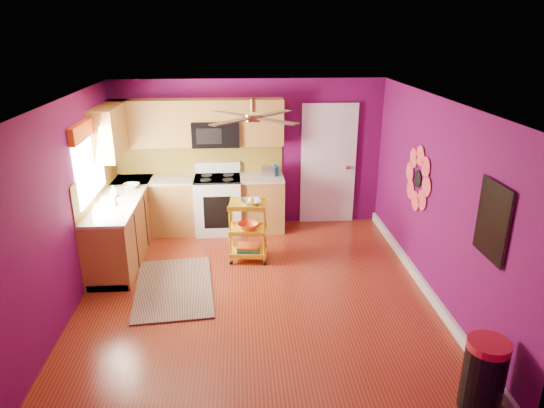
{
  "coord_description": "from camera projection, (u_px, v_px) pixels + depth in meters",
  "views": [
    {
      "loc": [
        -0.17,
        -5.52,
        3.3
      ],
      "look_at": [
        0.24,
        0.4,
        1.11
      ],
      "focal_mm": 32.0,
      "sensor_mm": 36.0,
      "label": 1
    }
  ],
  "objects": [
    {
      "name": "ground",
      "position": [
        256.0,
        295.0,
        6.32
      ],
      "size": [
        5.0,
        5.0,
        0.0
      ],
      "primitive_type": "plane",
      "color": "maroon",
      "rests_on": "ground"
    },
    {
      "name": "room_envelope",
      "position": [
        257.0,
        175.0,
        5.75
      ],
      "size": [
        4.54,
        5.04,
        2.52
      ],
      "color": "#5D0A4C",
      "rests_on": "ground"
    },
    {
      "name": "lower_cabinets",
      "position": [
        168.0,
        215.0,
        7.78
      ],
      "size": [
        2.81,
        2.31,
        0.94
      ],
      "color": "olive",
      "rests_on": "ground"
    },
    {
      "name": "electric_range",
      "position": [
        218.0,
        204.0,
        8.15
      ],
      "size": [
        0.76,
        0.66,
        1.13
      ],
      "color": "white",
      "rests_on": "ground"
    },
    {
      "name": "upper_cabinetry",
      "position": [
        171.0,
        127.0,
        7.65
      ],
      "size": [
        2.8,
        2.3,
        1.26
      ],
      "color": "olive",
      "rests_on": "ground"
    },
    {
      "name": "left_window",
      "position": [
        88.0,
        148.0,
        6.56
      ],
      "size": [
        0.08,
        1.35,
        1.08
      ],
      "color": "white",
      "rests_on": "ground"
    },
    {
      "name": "panel_door",
      "position": [
        328.0,
        166.0,
        8.36
      ],
      "size": [
        0.95,
        0.11,
        2.15
      ],
      "color": "white",
      "rests_on": "ground"
    },
    {
      "name": "right_wall_art",
      "position": [
        447.0,
        195.0,
        5.64
      ],
      "size": [
        0.04,
        2.74,
        1.04
      ],
      "color": "black",
      "rests_on": "ground"
    },
    {
      "name": "ceiling_fan",
      "position": [
        253.0,
        117.0,
        5.71
      ],
      "size": [
        1.01,
        1.01,
        0.26
      ],
      "color": "#BF8C3F",
      "rests_on": "ground"
    },
    {
      "name": "shag_rug",
      "position": [
        174.0,
        287.0,
        6.47
      ],
      "size": [
        1.15,
        1.72,
        0.02
      ],
      "primitive_type": "cube",
      "rotation": [
        0.0,
        0.0,
        0.1
      ],
      "color": "black",
      "rests_on": "ground"
    },
    {
      "name": "rolling_cart",
      "position": [
        249.0,
        228.0,
        7.09
      ],
      "size": [
        0.58,
        0.45,
        0.99
      ],
      "color": "yellow",
      "rests_on": "ground"
    },
    {
      "name": "trash_can",
      "position": [
        484.0,
        375.0,
        4.34
      ],
      "size": [
        0.46,
        0.47,
        0.72
      ],
      "color": "black",
      "rests_on": "ground"
    },
    {
      "name": "teal_kettle",
      "position": [
        273.0,
        171.0,
        8.09
      ],
      "size": [
        0.18,
        0.18,
        0.21
      ],
      "color": "#1577A4",
      "rests_on": "lower_cabinets"
    },
    {
      "name": "toaster",
      "position": [
        268.0,
        171.0,
        8.04
      ],
      "size": [
        0.22,
        0.15,
        0.18
      ],
      "primitive_type": "cube",
      "color": "beige",
      "rests_on": "lower_cabinets"
    },
    {
      "name": "soap_bottle_a",
      "position": [
        112.0,
        199.0,
        6.73
      ],
      "size": [
        0.08,
        0.09,
        0.19
      ],
      "primitive_type": "imported",
      "color": "#EA3F72",
      "rests_on": "lower_cabinets"
    },
    {
      "name": "soap_bottle_b",
      "position": [
        114.0,
        191.0,
        7.08
      ],
      "size": [
        0.13,
        0.13,
        0.17
      ],
      "primitive_type": "imported",
      "color": "white",
      "rests_on": "lower_cabinets"
    },
    {
      "name": "counter_dish",
      "position": [
        131.0,
        186.0,
        7.49
      ],
      "size": [
        0.24,
        0.24,
        0.06
      ],
      "primitive_type": "imported",
      "color": "white",
      "rests_on": "lower_cabinets"
    },
    {
      "name": "counter_cup",
      "position": [
        106.0,
        200.0,
        6.82
      ],
      "size": [
        0.12,
        0.12,
        0.09
      ],
      "primitive_type": "imported",
      "color": "white",
      "rests_on": "lower_cabinets"
    }
  ]
}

